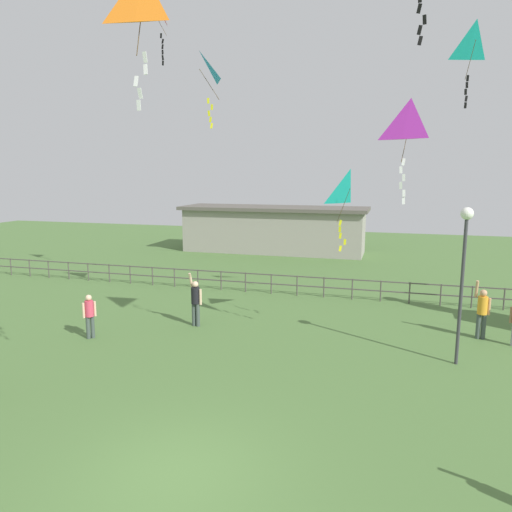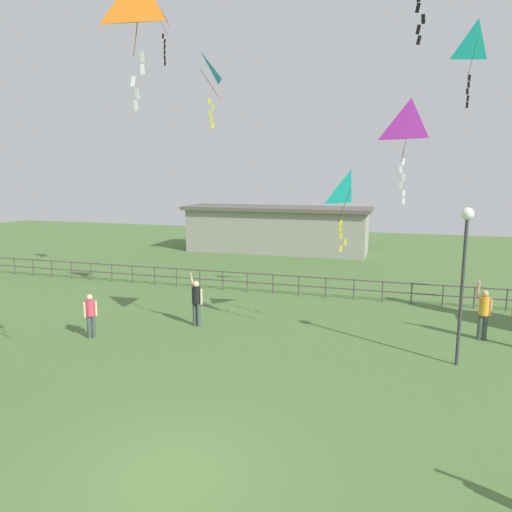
% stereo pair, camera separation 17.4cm
% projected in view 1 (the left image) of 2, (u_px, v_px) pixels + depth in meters
% --- Properties ---
extents(ground_plane, '(80.00, 80.00, 0.00)m').
position_uv_depth(ground_plane, '(174.00, 476.00, 9.05)').
color(ground_plane, '#4C7038').
extents(lamppost, '(0.36, 0.36, 4.69)m').
position_uv_depth(lamppost, '(464.00, 253.00, 13.81)').
color(lamppost, '#38383D').
rests_on(lamppost, ground_plane).
extents(person_0, '(0.33, 0.38, 1.55)m').
position_uv_depth(person_0, '(89.00, 313.00, 16.47)').
color(person_0, '#3F4C47').
rests_on(person_0, ground_plane).
extents(person_3, '(0.52, 0.37, 2.01)m').
position_uv_depth(person_3, '(196.00, 300.00, 17.79)').
color(person_3, '#3F4C47').
rests_on(person_3, ground_plane).
extents(person_6, '(0.54, 0.32, 2.05)m').
position_uv_depth(person_6, '(482.00, 310.00, 16.39)').
color(person_6, '#3F4C47').
rests_on(person_6, ground_plane).
extents(kite_1, '(1.04, 1.00, 2.71)m').
position_uv_depth(kite_1, '(475.00, 43.00, 15.68)').
color(kite_1, '#19B2B2').
extents(kite_2, '(1.15, 1.09, 2.60)m').
position_uv_depth(kite_2, '(200.00, 72.00, 17.18)').
color(kite_2, '#198CD1').
extents(kite_3, '(0.97, 0.68, 2.59)m').
position_uv_depth(kite_3, '(143.00, 5.00, 9.07)').
color(kite_3, orange).
extents(kite_5, '(1.16, 0.89, 2.93)m').
position_uv_depth(kite_5, '(410.00, 124.00, 13.58)').
color(kite_5, '#B22DB2').
extents(kite_6, '(1.02, 1.07, 2.73)m').
position_uv_depth(kite_6, '(350.00, 191.00, 15.88)').
color(kite_6, '#19B2B2').
extents(kite_7, '(0.81, 0.84, 2.54)m').
position_uv_depth(kite_7, '(155.00, 17.00, 20.26)').
color(kite_7, red).
extents(waterfront_railing, '(36.04, 0.06, 0.95)m').
position_uv_depth(waterfront_railing, '(299.00, 283.00, 22.29)').
color(waterfront_railing, '#4C4742').
rests_on(waterfront_railing, ground_plane).
extents(pavilion_building, '(13.35, 4.14, 3.27)m').
position_uv_depth(pavilion_building, '(274.00, 229.00, 34.64)').
color(pavilion_building, gray).
rests_on(pavilion_building, ground_plane).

